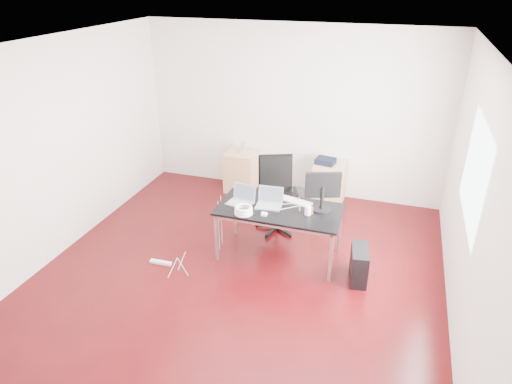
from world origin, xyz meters
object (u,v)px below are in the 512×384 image
(office_chair, at_px, (276,190))
(filing_cabinet_right, at_px, (329,182))
(filing_cabinet_left, at_px, (241,171))
(pc_tower, at_px, (359,265))
(desk, at_px, (279,212))

(office_chair, xyz_separation_m, filing_cabinet_right, (0.61, 1.07, -0.26))
(filing_cabinet_right, bearing_deg, office_chair, -119.77)
(filing_cabinet_left, xyz_separation_m, pc_tower, (2.26, -2.01, -0.13))
(filing_cabinet_right, bearing_deg, desk, -101.24)
(desk, xyz_separation_m, filing_cabinet_right, (0.36, 1.81, -0.33))
(desk, bearing_deg, filing_cabinet_right, 78.76)
(office_chair, xyz_separation_m, pc_tower, (1.33, -0.94, -0.39))
(desk, distance_m, filing_cabinet_left, 2.19)
(office_chair, bearing_deg, filing_cabinet_right, 37.84)
(office_chair, relative_size, filing_cabinet_left, 1.54)
(desk, xyz_separation_m, pc_tower, (1.09, -0.20, -0.46))
(desk, distance_m, office_chair, 0.79)
(desk, relative_size, office_chair, 1.48)
(desk, height_order, pc_tower, desk)
(desk, relative_size, pc_tower, 3.56)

